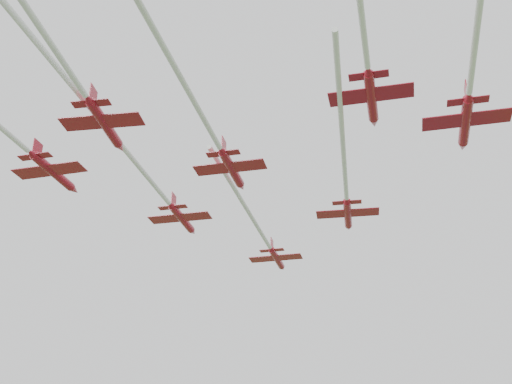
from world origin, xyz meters
The scene contains 6 objects.
jet_lead centered at (-6.21, 8.63, 50.23)m, with size 16.52×42.10×2.60m.
jet_row2_left centered at (-8.65, -18.51, 51.70)m, with size 24.74×64.37×2.77m.
jet_row2_right centered at (12.76, -3.40, 49.52)m, with size 19.34×41.46×2.56m.
jet_row3_mid centered at (7.39, -27.27, 49.36)m, with size 20.39×52.60×2.56m.
jet_row3_right centered at (31.52, -13.89, 52.50)m, with size 18.00×44.92×2.91m.
jet_row4_left centered at (2.87, -44.51, 50.40)m, with size 28.19×60.49×2.67m.
Camera 1 is at (40.71, -70.14, 13.63)m, focal length 45.00 mm.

